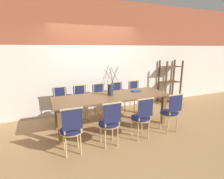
{
  "coord_description": "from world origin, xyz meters",
  "views": [
    {
      "loc": [
        -1.55,
        -3.64,
        1.88
      ],
      "look_at": [
        0.0,
        0.0,
        0.93
      ],
      "focal_mm": 28.0,
      "sensor_mm": 36.0,
      "label": 1
    }
  ],
  "objects_px": {
    "dining_table": "(112,100)",
    "shelving_rack": "(170,82)",
    "chair_near_center": "(142,116)",
    "book_stack": "(136,91)",
    "vase_centerpiece": "(110,89)",
    "chair_far_center": "(100,99)"
  },
  "relations": [
    {
      "from": "dining_table",
      "to": "shelving_rack",
      "type": "bearing_deg",
      "value": 21.41
    },
    {
      "from": "dining_table",
      "to": "chair_near_center",
      "type": "xyz_separation_m",
      "value": [
        0.34,
        -0.77,
        -0.18
      ]
    },
    {
      "from": "book_stack",
      "to": "shelving_rack",
      "type": "bearing_deg",
      "value": 25.6
    },
    {
      "from": "dining_table",
      "to": "chair_near_center",
      "type": "bearing_deg",
      "value": -66.13
    },
    {
      "from": "chair_near_center",
      "to": "book_stack",
      "type": "height_order",
      "value": "chair_near_center"
    },
    {
      "from": "vase_centerpiece",
      "to": "shelving_rack",
      "type": "relative_size",
      "value": 0.48
    },
    {
      "from": "shelving_rack",
      "to": "chair_far_center",
      "type": "bearing_deg",
      "value": -174.59
    },
    {
      "from": "vase_centerpiece",
      "to": "book_stack",
      "type": "bearing_deg",
      "value": 5.12
    },
    {
      "from": "chair_near_center",
      "to": "vase_centerpiece",
      "type": "relative_size",
      "value": 1.3
    },
    {
      "from": "dining_table",
      "to": "book_stack",
      "type": "relative_size",
      "value": 10.81
    },
    {
      "from": "chair_far_center",
      "to": "book_stack",
      "type": "distance_m",
      "value": 1.05
    },
    {
      "from": "chair_near_center",
      "to": "shelving_rack",
      "type": "distance_m",
      "value": 2.9
    },
    {
      "from": "dining_table",
      "to": "chair_far_center",
      "type": "height_order",
      "value": "chair_far_center"
    },
    {
      "from": "chair_near_center",
      "to": "chair_far_center",
      "type": "relative_size",
      "value": 1.0
    },
    {
      "from": "chair_far_center",
      "to": "shelving_rack",
      "type": "relative_size",
      "value": 0.63
    },
    {
      "from": "chair_near_center",
      "to": "shelving_rack",
      "type": "relative_size",
      "value": 0.63
    },
    {
      "from": "dining_table",
      "to": "vase_centerpiece",
      "type": "bearing_deg",
      "value": 107.24
    },
    {
      "from": "dining_table",
      "to": "chair_far_center",
      "type": "bearing_deg",
      "value": 92.91
    },
    {
      "from": "vase_centerpiece",
      "to": "chair_far_center",
      "type": "bearing_deg",
      "value": 91.77
    },
    {
      "from": "chair_near_center",
      "to": "chair_far_center",
      "type": "distance_m",
      "value": 1.59
    },
    {
      "from": "shelving_rack",
      "to": "chair_near_center",
      "type": "bearing_deg",
      "value": -141.62
    },
    {
      "from": "chair_near_center",
      "to": "shelving_rack",
      "type": "bearing_deg",
      "value": 38.38
    }
  ]
}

